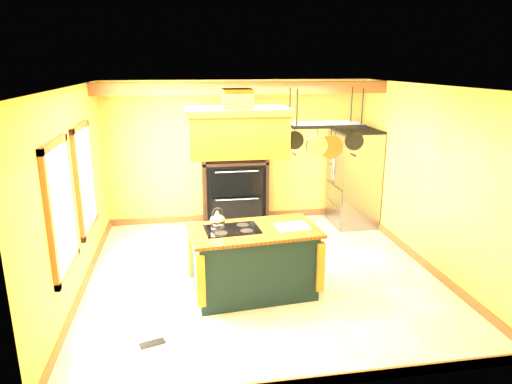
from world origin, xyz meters
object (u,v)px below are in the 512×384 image
object	(u,v)px
refrigerator	(353,180)
hutch	(235,181)
range_hood	(237,129)
pot_rack	(325,132)
kitchen_island	(254,261)

from	to	relation	value
refrigerator	hutch	distance (m)	2.24
range_hood	hutch	bearing A→B (deg)	84.21
pot_rack	refrigerator	bearing A→B (deg)	60.38
hutch	range_hood	bearing A→B (deg)	-95.79
range_hood	refrigerator	world-z (taller)	range_hood
kitchen_island	refrigerator	world-z (taller)	refrigerator
pot_rack	hutch	bearing A→B (deg)	106.15
range_hood	pot_rack	world-z (taller)	same
refrigerator	pot_rack	bearing A→B (deg)	-119.62
kitchen_island	refrigerator	size ratio (longest dim) A/B	0.98
kitchen_island	range_hood	size ratio (longest dim) A/B	1.40
kitchen_island	range_hood	xyz separation A→B (m)	(-0.20, -0.00, 1.75)
kitchen_island	pot_rack	xyz separation A→B (m)	(0.91, 0.00, 1.69)
range_hood	refrigerator	bearing A→B (deg)	44.52
kitchen_island	refrigerator	distance (m)	3.39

